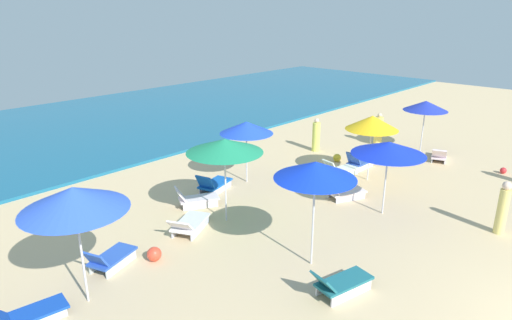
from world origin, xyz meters
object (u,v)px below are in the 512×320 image
beach_ball_0 (154,254)px  beachgoer_1 (503,208)px  umbrella_0 (389,148)px  lounge_chair_4_1 (340,170)px  lounge_chair_0_0 (344,191)px  lounge_chair_1_0 (439,155)px  lounge_chair_4_0 (359,162)px  umbrella_6 (225,146)px  lounge_chair_5_1 (27,314)px  beachgoer_0 (378,130)px  beach_ball_2 (337,158)px  umbrella_1 (426,106)px  lounge_chair_3_0 (341,283)px  umbrella_3 (315,170)px  umbrella_4 (372,123)px  lounge_chair_6_0 (189,224)px  lounge_chair_5_0 (110,258)px  beachgoer_4 (316,136)px  umbrella_5 (74,199)px  beach_ball_1 (503,171)px  umbrella_2 (246,128)px  lounge_chair_6_1 (196,199)px

beach_ball_0 → beachgoer_1: bearing=-38.2°
umbrella_0 → lounge_chair_4_1: 3.85m
lounge_chair_0_0 → lounge_chair_1_0: bearing=-71.9°
lounge_chair_4_0 → umbrella_6: 7.10m
lounge_chair_5_1 → umbrella_0: bearing=-98.0°
lounge_chair_4_0 → beachgoer_0: beachgoer_0 is taller
lounge_chair_5_1 → beach_ball_2: lounge_chair_5_1 is taller
umbrella_1 → lounge_chair_5_1: (-16.54, 0.91, -1.84)m
lounge_chair_3_0 → beach_ball_2: lounge_chair_3_0 is taller
lounge_chair_1_0 → beachgoer_1: (-5.20, -3.77, 0.54)m
lounge_chair_1_0 → beach_ball_2: size_ratio=4.88×
umbrella_3 → lounge_chair_1_0: bearing=4.8°
lounge_chair_5_1 → lounge_chair_3_0: bearing=-120.3°
umbrella_4 → lounge_chair_6_0: umbrella_4 is taller
lounge_chair_5_0 → beachgoer_1: size_ratio=0.90×
beachgoer_4 → umbrella_5: bearing=-91.9°
umbrella_1 → beachgoer_0: size_ratio=1.53×
umbrella_6 → beach_ball_1: (10.07, -4.89, -2.23)m
beachgoer_0 → umbrella_2: bearing=-123.3°
umbrella_0 → umbrella_6: 4.86m
beach_ball_2 → lounge_chair_6_0: bearing=-177.5°
lounge_chair_4_0 → beachgoer_0: bearing=-71.0°
umbrella_2 → lounge_chair_5_0: umbrella_2 is taller
lounge_chair_5_0 → beachgoer_1: bearing=-146.4°
umbrella_3 → umbrella_5: (-4.53, 2.67, -0.06)m
umbrella_6 → lounge_chair_6_1: 2.55m
umbrella_5 → beachgoer_0: bearing=4.7°
lounge_chair_5_1 → lounge_chair_5_0: bearing=-65.9°
lounge_chair_1_0 → lounge_chair_5_1: (-15.85, 2.02, -0.01)m
umbrella_6 → umbrella_3: bearing=-93.5°
lounge_chair_1_0 → umbrella_0: bearing=77.5°
umbrella_4 → beach_ball_1: umbrella_4 is taller
lounge_chair_4_0 → lounge_chair_5_1: size_ratio=0.88×
umbrella_0 → lounge_chair_6_1: (-3.63, 4.65, -1.86)m
lounge_chair_0_0 → beachgoer_1: 4.66m
lounge_chair_1_0 → beachgoer_4: size_ratio=1.09×
lounge_chair_6_1 → beachgoer_4: size_ratio=0.99×
umbrella_2 → beachgoer_1: 8.34m
umbrella_1 → lounge_chair_3_0: (-11.40, -3.16, -1.79)m
umbrella_2 → lounge_chair_5_0: 6.84m
beachgoer_4 → lounge_chair_4_1: bearing=-52.3°
umbrella_2 → umbrella_3: 5.85m
umbrella_0 → lounge_chair_5_1: size_ratio=1.54×
beachgoer_4 → beach_ball_1: size_ratio=6.15×
beach_ball_0 → umbrella_5: bearing=-170.7°
lounge_chair_5_1 → umbrella_6: size_ratio=0.59×
lounge_chair_6_0 → beach_ball_0: 1.66m
lounge_chair_4_1 → lounge_chair_5_0: 9.27m
lounge_chair_5_1 → lounge_chair_6_0: size_ratio=0.92×
beachgoer_4 → beach_ball_1: (2.57, -7.01, -0.57)m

